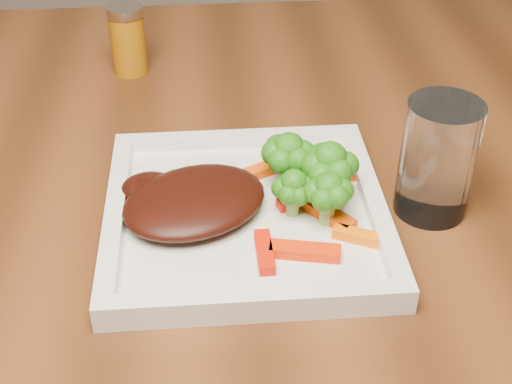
{
  "coord_description": "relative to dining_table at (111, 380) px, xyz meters",
  "views": [
    {
      "loc": [
        0.29,
        -0.49,
        1.19
      ],
      "look_at": [
        0.34,
        0.05,
        0.79
      ],
      "focal_mm": 50.0,
      "sensor_mm": 36.0,
      "label": 1
    }
  ],
  "objects": [
    {
      "name": "carrot_4",
      "position": [
        0.21,
        -0.06,
        0.39
      ],
      "size": [
        0.05,
        0.04,
        0.01
      ],
      "primitive_type": "cube",
      "rotation": [
        0.0,
        0.0,
        0.48
      ],
      "color": "#F95204",
      "rests_on": "plate"
    },
    {
      "name": "spice_shaker",
      "position": [
        0.05,
        0.22,
        0.42
      ],
      "size": [
        0.06,
        0.06,
        0.09
      ],
      "primitive_type": "cylinder",
      "rotation": [
        0.0,
        0.0,
        0.37
      ],
      "color": "#9F5C08",
      "rests_on": "dining_table"
    },
    {
      "name": "carrot_5",
      "position": [
        0.26,
        -0.14,
        0.39
      ],
      "size": [
        0.05,
        0.06,
        0.01
      ],
      "primitive_type": "cube",
      "rotation": [
        0.0,
        0.0,
        -0.89
      ],
      "color": "#E24103",
      "rests_on": "plate"
    },
    {
      "name": "carrot_6",
      "position": [
        0.24,
        -0.11,
        0.39
      ],
      "size": [
        0.05,
        0.03,
        0.01
      ],
      "primitive_type": "cube",
      "rotation": [
        0.0,
        0.0,
        0.31
      ],
      "color": "#FF1D04",
      "rests_on": "plate"
    },
    {
      "name": "carrot_1",
      "position": [
        0.29,
        -0.17,
        0.39
      ],
      "size": [
        0.05,
        0.03,
        0.01
      ],
      "primitive_type": "cube",
      "rotation": [
        0.0,
        0.0,
        -0.43
      ],
      "color": "#FF6D04",
      "rests_on": "plate"
    },
    {
      "name": "broccoli_1",
      "position": [
        0.27,
        -0.11,
        0.42
      ],
      "size": [
        0.08,
        0.08,
        0.06
      ],
      "primitive_type": null,
      "rotation": [
        0.0,
        0.0,
        -0.24
      ],
      "color": "#247A14",
      "rests_on": "plate"
    },
    {
      "name": "dining_table",
      "position": [
        0.0,
        0.0,
        0.0
      ],
      "size": [
        1.6,
        0.9,
        0.75
      ],
      "primitive_type": null,
      "color": "#5F3115",
      "rests_on": "floor"
    },
    {
      "name": "plate",
      "position": [
        0.19,
        -0.12,
        0.38
      ],
      "size": [
        0.27,
        0.27,
        0.01
      ],
      "primitive_type": "cube",
      "color": "white",
      "rests_on": "dining_table"
    },
    {
      "name": "carrot_3",
      "position": [
        0.29,
        -0.07,
        0.39
      ],
      "size": [
        0.06,
        0.02,
        0.01
      ],
      "primitive_type": "cube",
      "rotation": [
        0.0,
        0.0,
        0.12
      ],
      "color": "#EA3503",
      "rests_on": "plate"
    },
    {
      "name": "steak",
      "position": [
        0.14,
        -0.12,
        0.4
      ],
      "size": [
        0.18,
        0.16,
        0.03
      ],
      "primitive_type": "ellipsoid",
      "rotation": [
        0.0,
        0.0,
        0.47
      ],
      "color": "#350D08",
      "rests_on": "plate"
    },
    {
      "name": "carrot_2",
      "position": [
        0.2,
        -0.19,
        0.39
      ],
      "size": [
        0.02,
        0.05,
        0.01
      ],
      "primitive_type": "cube",
      "rotation": [
        0.0,
        0.0,
        1.59
      ],
      "color": "red",
      "rests_on": "plate"
    },
    {
      "name": "carrot_0",
      "position": [
        0.24,
        -0.19,
        0.39
      ],
      "size": [
        0.07,
        0.03,
        0.01
      ],
      "primitive_type": "cube",
      "rotation": [
        0.0,
        0.0,
        -0.21
      ],
      "color": "#ED2B03",
      "rests_on": "plate"
    },
    {
      "name": "broccoli_0",
      "position": [
        0.23,
        -0.09,
        0.42
      ],
      "size": [
        0.07,
        0.07,
        0.07
      ],
      "primitive_type": null,
      "rotation": [
        0.0,
        0.0,
        -0.29
      ],
      "color": "#146210",
      "rests_on": "plate"
    },
    {
      "name": "drinking_glass",
      "position": [
        0.37,
        -0.12,
        0.44
      ],
      "size": [
        0.08,
        0.08,
        0.12
      ],
      "primitive_type": "cylinder",
      "rotation": [
        0.0,
        0.0,
        0.05
      ],
      "color": "white",
      "rests_on": "dining_table"
    },
    {
      "name": "broccoli_3",
      "position": [
        0.23,
        -0.13,
        0.42
      ],
      "size": [
        0.06,
        0.06,
        0.06
      ],
      "primitive_type": null,
      "rotation": [
        0.0,
        0.0,
        -0.26
      ],
      "color": "#2B6310",
      "rests_on": "plate"
    },
    {
      "name": "broccoli_2",
      "position": [
        0.26,
        -0.14,
        0.42
      ],
      "size": [
        0.06,
        0.06,
        0.06
      ],
      "primitive_type": null,
      "rotation": [
        0.0,
        0.0,
        0.17
      ],
      "color": "#207513",
      "rests_on": "plate"
    }
  ]
}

